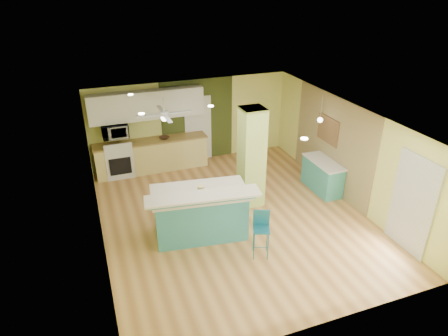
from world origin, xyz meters
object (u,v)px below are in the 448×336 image
Objects in this scene: peninsula at (200,212)px; side_counter at (322,176)px; canister at (201,189)px; fruit_bowl at (164,138)px; bar_stool at (261,226)px.

peninsula is 3.73m from side_counter.
peninsula is at bearing 124.80° from canister.
peninsula is 0.59m from canister.
peninsula is 8.71× the size of fruit_bowl.
fruit_bowl is (-0.93, 4.62, 0.30)m from bar_stool.
side_counter is 8.41× the size of canister.
peninsula reaches higher than side_counter.
fruit_bowl is at bearing 97.32° from peninsula.
canister is (-0.93, 1.04, 0.49)m from bar_stool.
canister is at bearing -90.06° from fruit_bowl.
side_counter is (2.68, 1.89, -0.25)m from bar_stool.
bar_stool is at bearing -144.77° from side_counter.
canister is (-3.61, -0.85, 0.74)m from side_counter.
fruit_bowl is at bearing 142.94° from side_counter.
bar_stool is at bearing -48.22° from canister.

